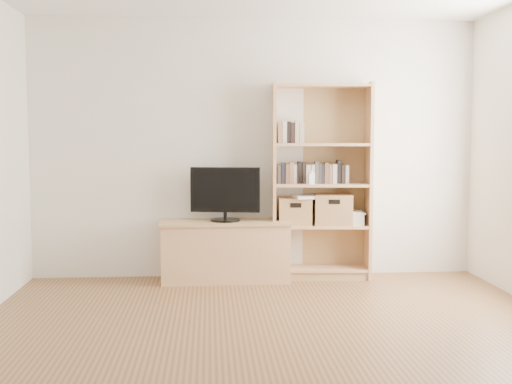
{
  "coord_description": "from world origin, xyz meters",
  "views": [
    {
      "loc": [
        -0.47,
        -4.0,
        1.44
      ],
      "look_at": [
        -0.04,
        1.9,
        0.91
      ],
      "focal_mm": 45.0,
      "sensor_mm": 36.0,
      "label": 1
    }
  ],
  "objects": [
    {
      "name": "back_wall",
      "position": [
        0.0,
        2.5,
        1.3
      ],
      "size": [
        4.5,
        0.02,
        2.6
      ],
      "primitive_type": "cube",
      "color": "silver",
      "rests_on": "floor"
    },
    {
      "name": "floor",
      "position": [
        0.0,
        0.0,
        0.0
      ],
      "size": [
        4.5,
        5.0,
        0.01
      ],
      "primitive_type": "cube",
      "color": "brown",
      "rests_on": "ground"
    },
    {
      "name": "books_row_mid",
      "position": [
        0.65,
        2.35,
        1.06
      ],
      "size": [
        0.76,
        0.19,
        0.2
      ],
      "primitive_type": "cube",
      "rotation": [
        0.0,
        0.0,
        -0.06
      ],
      "color": "#39332F",
      "rests_on": "bookshelf"
    },
    {
      "name": "laptop",
      "position": [
        0.56,
        2.31,
        0.83
      ],
      "size": [
        0.39,
        0.3,
        0.03
      ],
      "primitive_type": "cube",
      "rotation": [
        0.0,
        0.0,
        0.14
      ],
      "color": "white",
      "rests_on": "basket_left"
    },
    {
      "name": "magazine_stack",
      "position": [
        0.99,
        2.3,
        0.6
      ],
      "size": [
        0.2,
        0.26,
        0.11
      ],
      "primitive_type": "cube",
      "rotation": [
        0.0,
        0.0,
        -0.14
      ],
      "color": "beige",
      "rests_on": "bookshelf"
    },
    {
      "name": "television",
      "position": [
        -0.31,
        2.27,
        0.86
      ],
      "size": [
        0.68,
        0.17,
        0.54
      ],
      "primitive_type": "cube",
      "rotation": [
        0.0,
        0.0,
        -0.17
      ],
      "color": "black",
      "rests_on": "tv_stand"
    },
    {
      "name": "baby_monitor",
      "position": [
        0.54,
        2.23,
        1.01
      ],
      "size": [
        0.06,
        0.04,
        0.11
      ],
      "primitive_type": "cube",
      "rotation": [
        0.0,
        0.0,
        0.15
      ],
      "color": "white",
      "rests_on": "bookshelf"
    },
    {
      "name": "basket_right",
      "position": [
        0.77,
        2.31,
        0.7
      ],
      "size": [
        0.4,
        0.34,
        0.3
      ],
      "primitive_type": "cube",
      "rotation": [
        0.0,
        0.0,
        -0.12
      ],
      "color": "tan",
      "rests_on": "bookshelf"
    },
    {
      "name": "front_wall",
      "position": [
        0.0,
        -2.5,
        1.3
      ],
      "size": [
        4.5,
        0.02,
        2.6
      ],
      "primitive_type": "cube",
      "color": "silver",
      "rests_on": "floor"
    },
    {
      "name": "basket_left",
      "position": [
        0.39,
        2.34,
        0.68
      ],
      "size": [
        0.35,
        0.3,
        0.27
      ],
      "primitive_type": "cube",
      "rotation": [
        0.0,
        0.0,
        -0.09
      ],
      "color": "tan",
      "rests_on": "bookshelf"
    },
    {
      "name": "tv_stand",
      "position": [
        -0.31,
        2.27,
        0.28
      ],
      "size": [
        1.25,
        0.48,
        0.57
      ],
      "primitive_type": "cube",
      "rotation": [
        0.0,
        0.0,
        0.01
      ],
      "color": "tan",
      "rests_on": "floor"
    },
    {
      "name": "books_row_upper",
      "position": [
        0.44,
        2.36,
        1.46
      ],
      "size": [
        0.38,
        0.16,
        0.2
      ],
      "primitive_type": "cube",
      "rotation": [
        0.0,
        0.0,
        -0.05
      ],
      "color": "#39332F",
      "rests_on": "bookshelf"
    },
    {
      "name": "bookshelf",
      "position": [
        0.65,
        2.33,
        0.98
      ],
      "size": [
        1.0,
        0.42,
        1.96
      ],
      "primitive_type": "cube",
      "rotation": [
        0.0,
        0.0,
        -0.07
      ],
      "color": "tan",
      "rests_on": "floor"
    }
  ]
}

